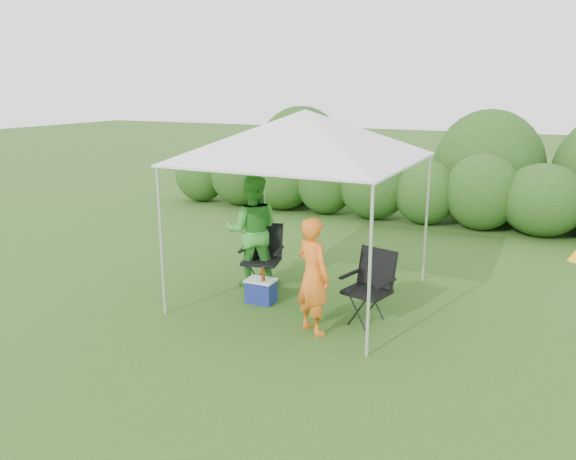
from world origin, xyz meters
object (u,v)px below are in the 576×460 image
at_px(canopy, 305,135).
at_px(woman, 252,231).
at_px(man, 313,276).
at_px(cooler, 261,291).
at_px(chair_right, 371,281).
at_px(chair_left, 263,252).

bearing_deg(canopy, woman, 174.10).
bearing_deg(woman, man, 115.95).
xyz_separation_m(canopy, cooler, (-0.47, -0.52, -2.28)).
xyz_separation_m(man, cooler, (-1.11, 0.63, -0.60)).
distance_m(canopy, chair_right, 2.29).
distance_m(chair_right, woman, 2.25).
height_order(chair_right, woman, woman).
relative_size(chair_right, chair_left, 0.98).
xyz_separation_m(chair_left, woman, (-0.17, -0.03, 0.33)).
relative_size(canopy, chair_left, 3.05).
distance_m(woman, cooler, 1.07).
relative_size(chair_right, man, 0.64).
height_order(canopy, chair_left, canopy).
bearing_deg(cooler, man, -30.58).
xyz_separation_m(chair_left, cooler, (0.31, -0.65, -0.39)).
distance_m(canopy, cooler, 2.39).
bearing_deg(man, chair_right, -100.05).
height_order(man, woman, woman).
bearing_deg(man, woman, -9.26).
bearing_deg(cooler, chair_right, 1.42).
height_order(chair_left, woman, woman).
height_order(chair_left, cooler, chair_left).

